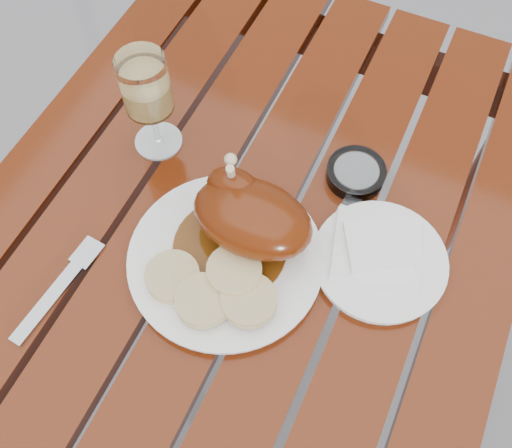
{
  "coord_description": "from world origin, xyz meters",
  "views": [
    {
      "loc": [
        0.19,
        -0.32,
        1.5
      ],
      "look_at": [
        0.02,
        0.05,
        0.78
      ],
      "focal_mm": 40.0,
      "sensor_mm": 36.0,
      "label": 1
    }
  ],
  "objects_px": {
    "table": "(236,335)",
    "wine_glass": "(150,105)",
    "dinner_plate": "(226,259)",
    "ashtray": "(356,173)",
    "side_plate": "(380,261)"
  },
  "relations": [
    {
      "from": "table",
      "to": "wine_glass",
      "type": "relative_size",
      "value": 6.65
    },
    {
      "from": "dinner_plate",
      "to": "wine_glass",
      "type": "relative_size",
      "value": 1.55
    },
    {
      "from": "ashtray",
      "to": "side_plate",
      "type": "bearing_deg",
      "value": -56.86
    },
    {
      "from": "table",
      "to": "wine_glass",
      "type": "height_order",
      "value": "wine_glass"
    },
    {
      "from": "dinner_plate",
      "to": "side_plate",
      "type": "distance_m",
      "value": 0.22
    },
    {
      "from": "side_plate",
      "to": "ashtray",
      "type": "relative_size",
      "value": 2.1
    },
    {
      "from": "table",
      "to": "dinner_plate",
      "type": "height_order",
      "value": "dinner_plate"
    },
    {
      "from": "table",
      "to": "wine_glass",
      "type": "xyz_separation_m",
      "value": [
        -0.19,
        0.13,
        0.47
      ]
    },
    {
      "from": "dinner_plate",
      "to": "side_plate",
      "type": "bearing_deg",
      "value": 24.23
    },
    {
      "from": "table",
      "to": "wine_glass",
      "type": "bearing_deg",
      "value": 144.79
    },
    {
      "from": "wine_glass",
      "to": "side_plate",
      "type": "xyz_separation_m",
      "value": [
        0.4,
        -0.06,
        -0.08
      ]
    },
    {
      "from": "wine_glass",
      "to": "dinner_plate",
      "type": "bearing_deg",
      "value": -37.19
    },
    {
      "from": "ashtray",
      "to": "table",
      "type": "bearing_deg",
      "value": -121.18
    },
    {
      "from": "ashtray",
      "to": "dinner_plate",
      "type": "bearing_deg",
      "value": -118.74
    },
    {
      "from": "table",
      "to": "ashtray",
      "type": "relative_size",
      "value": 13.04
    }
  ]
}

